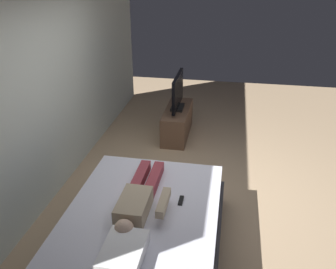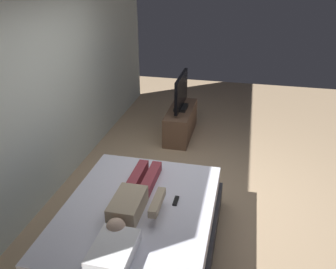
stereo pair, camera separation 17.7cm
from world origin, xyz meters
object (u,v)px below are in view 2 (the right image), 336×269
(remote, at_px, (176,201))
(tv_stand, at_px, (181,122))
(person, at_px, (133,198))
(tv, at_px, (181,93))
(bed, at_px, (139,229))
(pillow, at_px, (113,251))

(remote, xyz_separation_m, tv_stand, (2.58, 0.45, -0.30))
(person, distance_m, tv, 2.74)
(bed, bearing_deg, pillow, 180.00)
(bed, height_order, pillow, pillow)
(pillow, height_order, person, person)
(bed, relative_size, tv_stand, 1.79)
(bed, distance_m, tv_stand, 2.77)
(remote, height_order, tv_stand, remote)
(bed, xyz_separation_m, person, (0.03, 0.05, 0.36))
(tv, bearing_deg, tv_stand, 180.00)
(remote, xyz_separation_m, tv, (2.58, 0.45, 0.24))
(bed, xyz_separation_m, tv, (2.76, 0.09, 0.52))
(pillow, bearing_deg, tv, 1.51)
(tv_stand, xyz_separation_m, tv, (0.00, 0.00, 0.53))
(person, bearing_deg, bed, -120.75)
(pillow, xyz_separation_m, tv, (3.43, 0.09, 0.18))
(pillow, relative_size, person, 0.38)
(bed, distance_m, person, 0.36)
(bed, relative_size, person, 1.56)
(pillow, relative_size, tv_stand, 0.44)
(person, xyz_separation_m, remote, (0.15, -0.40, -0.07))
(tv_stand, bearing_deg, bed, -178.13)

